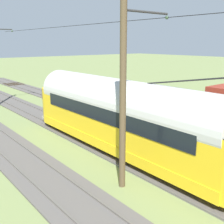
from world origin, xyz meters
TOP-DOWN VIEW (x-y plane):
  - ground_plane at (0.00, 0.00)m, footprint 220.00×220.00m
  - track_streetcar_siding at (-4.95, -0.31)m, footprint 2.80×80.00m
  - track_adjacent_siding at (0.00, -0.31)m, footprint 2.80×80.00m
  - track_third_siding at (4.95, -0.31)m, footprint 2.80×80.00m
  - vintage_streetcar at (-0.00, 0.01)m, footprint 2.65×16.75m
  - catenary_pole_mid_near at (2.49, 3.19)m, footprint 2.78×0.28m
  - switch_stand at (-6.48, -6.15)m, footprint 0.50×0.30m
  - track_end_bumper at (-4.95, -14.83)m, footprint 1.80×0.60m

SIDE VIEW (x-z plane):
  - ground_plane at x=0.00m, z-range 0.00..0.00m
  - track_streetcar_siding at x=-4.95m, z-range -0.04..0.14m
  - track_adjacent_siding at x=0.00m, z-range -0.04..0.14m
  - track_third_siding at x=4.95m, z-range -0.04..0.14m
  - track_end_bumper at x=-4.95m, z-range 0.00..0.80m
  - switch_stand at x=-6.48m, z-range 0.08..1.32m
  - vintage_streetcar at x=0.00m, z-range -0.21..4.73m
  - catenary_pole_mid_near at x=2.49m, z-range 0.16..8.07m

